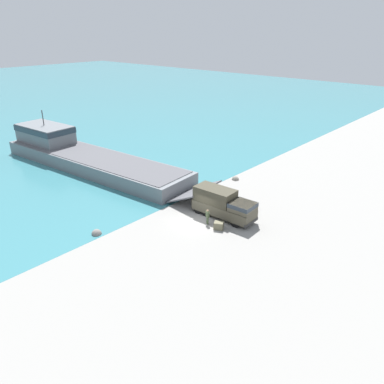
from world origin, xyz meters
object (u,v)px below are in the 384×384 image
soldier_on_ramp (208,216)px  cargo_crate (219,226)px  landing_craft (80,154)px  military_truck (223,204)px

soldier_on_ramp → cargo_crate: bearing=109.9°
landing_craft → soldier_on_ramp: (-1.71, -26.55, -0.72)m
landing_craft → military_truck: size_ratio=5.16×
military_truck → soldier_on_ramp: (-2.37, 0.25, -0.63)m
landing_craft → cargo_crate: bearing=-98.7°
landing_craft → soldier_on_ramp: 26.61m
landing_craft → cargo_crate: size_ratio=39.98×
landing_craft → cargo_crate: landing_craft is taller
military_truck → soldier_on_ramp: size_ratio=4.29×
military_truck → cargo_crate: bearing=-64.3°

